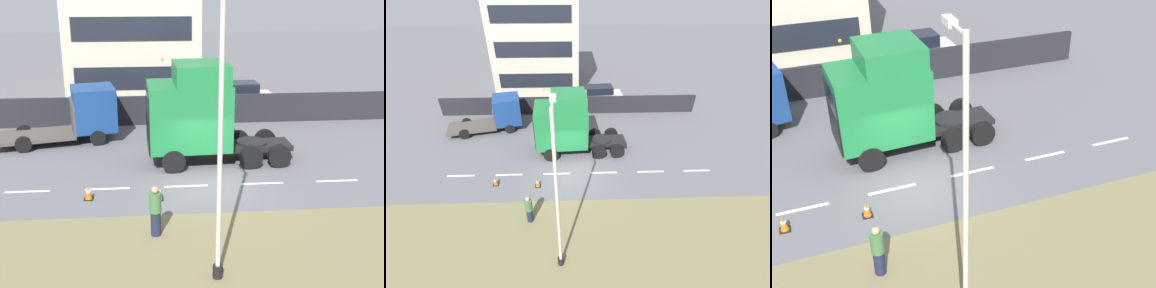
% 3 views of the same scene
% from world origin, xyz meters
% --- Properties ---
extents(ground_plane, '(120.00, 120.00, 0.00)m').
position_xyz_m(ground_plane, '(0.00, 0.00, 0.00)').
color(ground_plane, slate).
rests_on(ground_plane, ground).
extents(grass_verge, '(7.00, 44.00, 0.01)m').
position_xyz_m(grass_verge, '(-6.00, 0.00, 0.01)').
color(grass_verge, olive).
rests_on(grass_verge, ground).
extents(lane_markings, '(0.16, 17.80, 0.00)m').
position_xyz_m(lane_markings, '(0.00, -0.70, 0.00)').
color(lane_markings, white).
rests_on(lane_markings, ground).
extents(boundary_wall, '(0.25, 24.00, 1.69)m').
position_xyz_m(boundary_wall, '(9.00, 0.00, 0.84)').
color(boundary_wall, '#232328').
rests_on(boundary_wall, ground).
extents(building_block, '(9.94, 8.77, 11.70)m').
position_xyz_m(building_block, '(17.43, 3.34, 5.31)').
color(building_block, beige).
rests_on(building_block, ground).
extents(lorry_cab, '(2.97, 6.76, 4.76)m').
position_xyz_m(lorry_cab, '(2.75, 0.29, 2.32)').
color(lorry_cab, black).
rests_on(lorry_cab, ground).
extents(flatbed_truck, '(3.45, 6.37, 2.83)m').
position_xyz_m(flatbed_truck, '(6.38, 5.68, 1.49)').
color(flatbed_truck, navy).
rests_on(flatbed_truck, ground).
extents(parked_car, '(2.02, 4.83, 2.02)m').
position_xyz_m(parked_car, '(10.74, -2.92, 0.99)').
color(parked_car, silver).
rests_on(parked_car, ground).
extents(lamp_post, '(1.26, 0.29, 8.00)m').
position_xyz_m(lamp_post, '(-6.37, 0.47, 3.78)').
color(lamp_post, black).
rests_on(lamp_post, ground).
extents(pedestrian, '(0.39, 0.39, 1.76)m').
position_xyz_m(pedestrian, '(-3.89, 2.18, 0.87)').
color(pedestrian, '#1E233D').
rests_on(pedestrian, ground).
extents(traffic_cone_lead, '(0.36, 0.36, 0.58)m').
position_xyz_m(traffic_cone_lead, '(-1.16, 2.04, 0.28)').
color(traffic_cone_lead, black).
rests_on(traffic_cone_lead, ground).
extents(traffic_cone_trailing, '(0.36, 0.36, 0.58)m').
position_xyz_m(traffic_cone_trailing, '(-0.92, 4.74, 0.28)').
color(traffic_cone_trailing, black).
rests_on(traffic_cone_trailing, ground).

